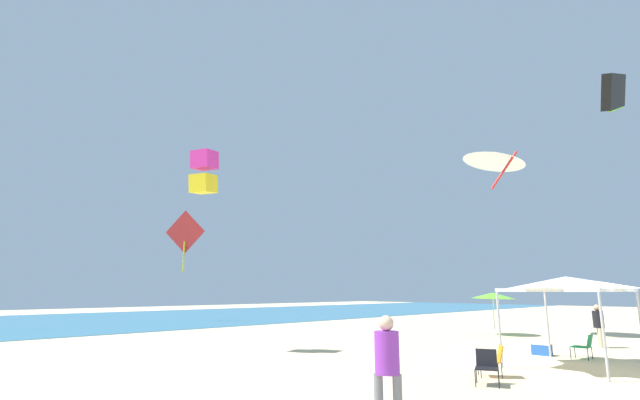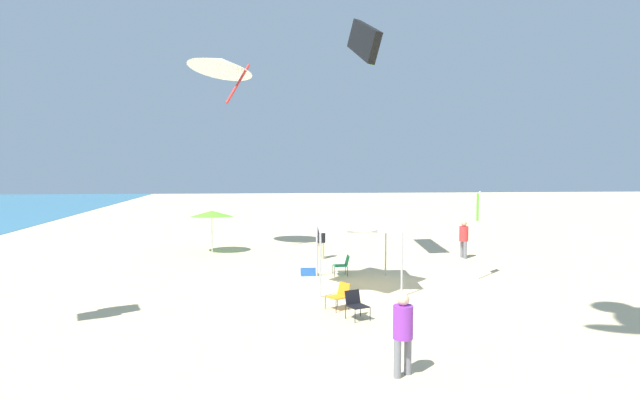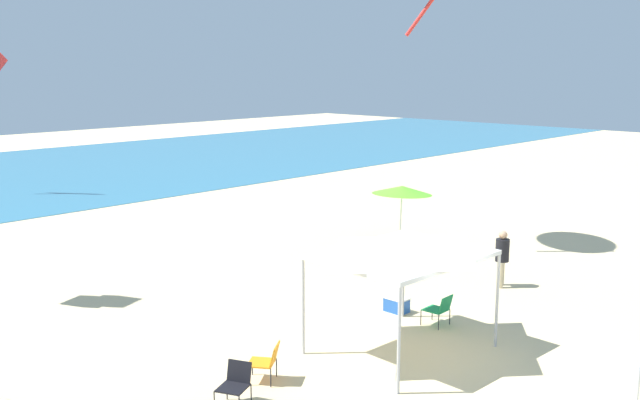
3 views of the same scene
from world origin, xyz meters
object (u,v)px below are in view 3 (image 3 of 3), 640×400
at_px(person_kite_handler, 502,254).
at_px(canopy_tent, 403,247).
at_px(beach_umbrella, 402,190).
at_px(folding_chair_facing_ocean, 440,308).
at_px(folding_chair_left_of_tent, 267,360).
at_px(cooler_box, 397,304).
at_px(folding_chair_near_cooler, 235,382).

bearing_deg(person_kite_handler, canopy_tent, 164.17).
height_order(beach_umbrella, person_kite_handler, beach_umbrella).
xyz_separation_m(folding_chair_facing_ocean, folding_chair_left_of_tent, (-5.14, 0.74, 0.00)).
distance_m(canopy_tent, person_kite_handler, 6.13).
relative_size(canopy_tent, cooler_box, 5.95).
height_order(canopy_tent, beach_umbrella, canopy_tent).
height_order(folding_chair_left_of_tent, cooler_box, folding_chair_left_of_tent).
bearing_deg(folding_chair_left_of_tent, folding_chair_near_cooler, -17.55).
xyz_separation_m(beach_umbrella, folding_chair_facing_ocean, (-6.17, -5.93, -1.51)).
xyz_separation_m(folding_chair_left_of_tent, cooler_box, (5.23, 0.68, -0.27)).
bearing_deg(canopy_tent, beach_umbrella, 37.38).
height_order(folding_chair_near_cooler, folding_chair_left_of_tent, same).
bearing_deg(folding_chair_near_cooler, canopy_tent, 57.48).
xyz_separation_m(folding_chair_near_cooler, folding_chair_left_of_tent, (1.11, 0.34, 0.00)).
height_order(canopy_tent, folding_chair_left_of_tent, canopy_tent).
relative_size(folding_chair_near_cooler, cooler_box, 1.32).
xyz_separation_m(canopy_tent, folding_chair_near_cooler, (-4.35, 0.64, -1.96)).
height_order(beach_umbrella, folding_chair_left_of_tent, beach_umbrella).
distance_m(beach_umbrella, folding_chair_near_cooler, 13.69).
bearing_deg(canopy_tent, cooler_box, 39.76).
height_order(beach_umbrella, folding_chair_facing_ocean, beach_umbrella).
distance_m(folding_chair_left_of_tent, cooler_box, 5.29).
relative_size(beach_umbrella, folding_chair_facing_ocean, 2.71).
bearing_deg(beach_umbrella, person_kite_handler, -112.08).
bearing_deg(folding_chair_left_of_tent, canopy_tent, 128.55).
bearing_deg(beach_umbrella, canopy_tent, -142.62).
xyz_separation_m(beach_umbrella, folding_chair_left_of_tent, (-11.32, -5.19, -1.51)).
xyz_separation_m(beach_umbrella, cooler_box, (-6.08, -4.51, -1.78)).
bearing_deg(folding_chair_facing_ocean, folding_chair_left_of_tent, -10.35).
bearing_deg(folding_chair_left_of_tent, person_kite_handler, 144.32).
xyz_separation_m(folding_chair_facing_ocean, cooler_box, (0.09, 1.42, -0.27)).
distance_m(beach_umbrella, person_kite_handler, 5.88).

